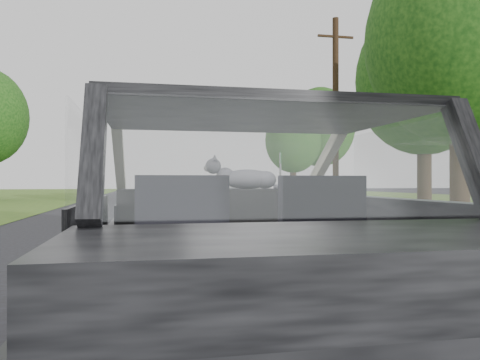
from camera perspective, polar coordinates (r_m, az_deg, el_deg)
name	(u,v)px	position (r m, az deg, el deg)	size (l,w,h in m)	color
ground	(240,347)	(3.17, 0.01, -19.64)	(140.00, 140.00, 0.00)	#33333C
subject_car	(240,233)	(3.01, 0.01, -6.51)	(1.80, 4.00, 1.45)	black
dashboard	(224,208)	(3.61, -1.96, -3.47)	(1.58, 0.45, 0.30)	black
driver_seat	(181,213)	(2.66, -7.24, -3.99)	(0.50, 0.72, 0.42)	black
passenger_seat	(315,211)	(2.83, 9.18, -3.76)	(0.50, 0.72, 0.42)	black
steering_wheel	(174,201)	(3.27, -8.04, -2.58)	(0.36, 0.36, 0.04)	black
cat	(247,178)	(3.64, 0.89, 0.27)	(0.59, 0.18, 0.26)	gray
guardrail	(316,198)	(13.84, 9.28, -2.20)	(0.05, 90.00, 0.32)	gray
other_car	(152,190)	(24.55, -10.66, -1.17)	(1.57, 3.97, 1.31)	silver
highway_sign	(280,176)	(26.76, 4.94, 0.45)	(0.11, 1.10, 2.75)	#166A25
utility_pole	(336,111)	(22.34, 11.58, 8.21)	(0.28, 0.28, 8.67)	#311C10
tree_0	(460,80)	(14.24, 25.20, 10.94)	(5.03, 5.03, 7.62)	#0C330D
tree_1	(424,108)	(18.84, 21.54, 8.13)	(5.00, 5.00, 7.58)	#0C330D
tree_2	(293,153)	(35.95, 6.50, 3.24)	(4.27, 4.27, 6.47)	#0C330D
tree_3	(320,143)	(38.66, 9.75, 4.51)	(5.61, 5.61, 8.51)	#0C330D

